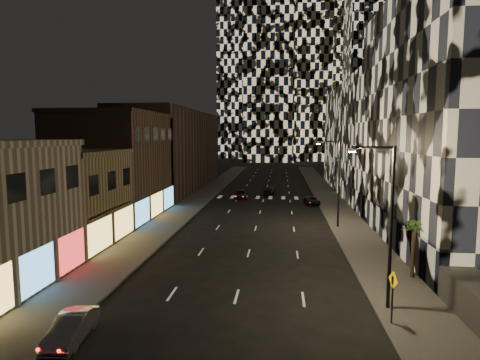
% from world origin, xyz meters
% --- Properties ---
extents(sidewalk_left, '(4.00, 120.00, 0.15)m').
position_xyz_m(sidewalk_left, '(-10.00, 50.00, 0.07)').
color(sidewalk_left, '#47443F').
rests_on(sidewalk_left, ground).
extents(sidewalk_right, '(4.00, 120.00, 0.15)m').
position_xyz_m(sidewalk_right, '(10.00, 50.00, 0.07)').
color(sidewalk_right, '#47443F').
rests_on(sidewalk_right, ground).
extents(curb_left, '(0.20, 120.00, 0.15)m').
position_xyz_m(curb_left, '(-7.90, 50.00, 0.07)').
color(curb_left, '#4C4C47').
rests_on(curb_left, ground).
extents(curb_right, '(0.20, 120.00, 0.15)m').
position_xyz_m(curb_right, '(7.90, 50.00, 0.07)').
color(curb_right, '#4C4C47').
rests_on(curb_right, ground).
extents(retail_tan, '(10.00, 10.00, 8.00)m').
position_xyz_m(retail_tan, '(-17.00, 21.00, 4.00)').
color(retail_tan, '#7D684B').
rests_on(retail_tan, ground).
extents(retail_brown, '(10.00, 15.00, 12.00)m').
position_xyz_m(retail_brown, '(-17.00, 33.50, 6.00)').
color(retail_brown, '#4C362B').
rests_on(retail_brown, ground).
extents(retail_filler_left, '(10.00, 40.00, 14.00)m').
position_xyz_m(retail_filler_left, '(-17.00, 60.00, 7.00)').
color(retail_filler_left, '#4C362B').
rests_on(retail_filler_left, ground).
extents(midrise_base, '(0.60, 25.00, 3.00)m').
position_xyz_m(midrise_base, '(12.30, 24.50, 1.50)').
color(midrise_base, '#383838').
rests_on(midrise_base, ground).
extents(midrise_filler_right, '(16.00, 40.00, 18.00)m').
position_xyz_m(midrise_filler_right, '(20.00, 57.00, 9.00)').
color(midrise_filler_right, '#232326').
rests_on(midrise_filler_right, ground).
extents(tower_right_mid, '(20.00, 20.00, 100.00)m').
position_xyz_m(tower_right_mid, '(35.00, 135.00, 50.00)').
color(tower_right_mid, black).
rests_on(tower_right_mid, ground).
extents(tower_left_back, '(24.00, 24.00, 120.00)m').
position_xyz_m(tower_left_back, '(-12.00, 165.00, 60.00)').
color(tower_left_back, black).
rests_on(tower_left_back, ground).
extents(tower_center_low, '(18.00, 18.00, 95.00)m').
position_xyz_m(tower_center_low, '(-2.00, 140.00, 47.50)').
color(tower_center_low, black).
rests_on(tower_center_low, ground).
extents(streetlight_near, '(2.55, 0.25, 9.00)m').
position_xyz_m(streetlight_near, '(8.35, 10.00, 5.35)').
color(streetlight_near, black).
rests_on(streetlight_near, sidewalk_right).
extents(streetlight_far, '(2.55, 0.25, 9.00)m').
position_xyz_m(streetlight_far, '(8.35, 30.00, 5.35)').
color(streetlight_far, black).
rests_on(streetlight_far, sidewalk_right).
extents(car_silver_parked, '(1.68, 3.97, 1.27)m').
position_xyz_m(car_silver_parked, '(-7.20, 4.99, 0.64)').
color(car_silver_parked, '#98999D').
rests_on(car_silver_parked, ground).
extents(car_dark_midlane, '(2.29, 4.54, 1.48)m').
position_xyz_m(car_dark_midlane, '(-3.50, 48.41, 0.74)').
color(car_dark_midlane, black).
rests_on(car_dark_midlane, ground).
extents(car_dark_oncoming, '(1.98, 4.42, 1.26)m').
position_xyz_m(car_dark_oncoming, '(0.69, 53.55, 0.63)').
color(car_dark_oncoming, black).
rests_on(car_dark_oncoming, ground).
extents(car_dark_rightlane, '(2.28, 4.03, 1.06)m').
position_xyz_m(car_dark_rightlane, '(7.00, 44.30, 0.53)').
color(car_dark_rightlane, black).
rests_on(car_dark_rightlane, ground).
extents(ped_sign, '(0.23, 0.90, 2.72)m').
position_xyz_m(ped_sign, '(8.30, 8.09, 2.00)').
color(ped_sign, black).
rests_on(ped_sign, sidewalk_right).
extents(palm_tree, '(1.98, 1.98, 3.90)m').
position_xyz_m(palm_tree, '(11.50, 15.18, 3.36)').
color(palm_tree, '#47331E').
rests_on(palm_tree, sidewalk_right).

